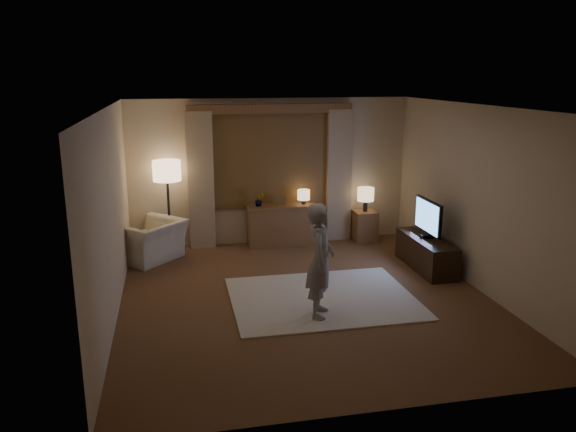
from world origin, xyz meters
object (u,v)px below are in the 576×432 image
object	(u,v)px
sideboard	(282,226)
armchair	(150,241)
person	(320,260)
side_table	(365,226)
tv_stand	(426,253)

from	to	relation	value
sideboard	armchair	distance (m)	2.34
sideboard	person	bearing A→B (deg)	-92.19
sideboard	person	world-z (taller)	person
side_table	person	distance (m)	3.52
armchair	sideboard	bearing A→B (deg)	142.79
armchair	tv_stand	distance (m)	4.49
sideboard	tv_stand	size ratio (longest dim) A/B	0.86
armchair	side_table	world-z (taller)	armchair
armchair	tv_stand	bearing A→B (deg)	116.20
tv_stand	person	size ratio (longest dim) A/B	0.96
sideboard	side_table	world-z (taller)	sideboard
side_table	tv_stand	size ratio (longest dim) A/B	0.40
side_table	sideboard	bearing A→B (deg)	178.15
armchair	person	xyz separation A→B (m)	(2.18, -2.72, 0.42)
armchair	person	size ratio (longest dim) A/B	0.70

